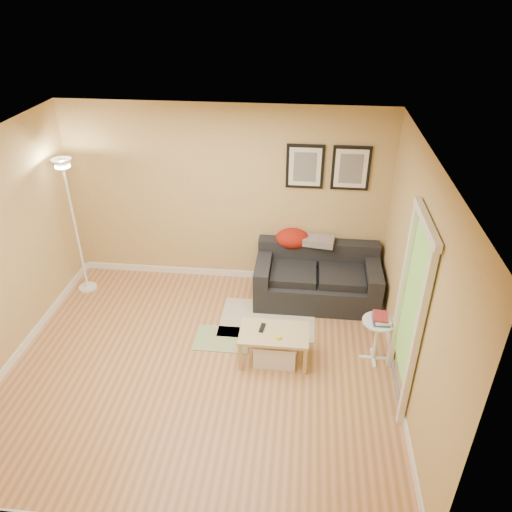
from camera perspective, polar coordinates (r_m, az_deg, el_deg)
name	(u,v)px	position (r m, az deg, el deg)	size (l,w,h in m)	color
floor	(202,366)	(5.95, -6.31, -12.65)	(4.50, 4.50, 0.00)	tan
ceiling	(186,153)	(4.60, -8.15, 11.79)	(4.50, 4.50, 0.00)	white
wall_back	(226,197)	(6.89, -3.54, 6.86)	(4.50, 4.50, 0.00)	tan
wall_front	(133,426)	(3.70, -14.10, -18.71)	(4.50, 4.50, 0.00)	tan
wall_right	(415,286)	(5.17, 18.05, -3.37)	(4.00, 4.00, 0.00)	tan
baseboard_back	(228,273)	(7.47, -3.26, -1.99)	(4.50, 0.02, 0.10)	white
baseboard_left	(21,349)	(6.71, -25.70, -9.77)	(0.02, 4.00, 0.10)	white
baseboard_right	(396,378)	(5.93, 16.01, -13.49)	(0.02, 4.00, 0.10)	white
sofa	(317,276)	(6.83, 7.15, -2.38)	(1.70, 0.90, 0.75)	black
red_throw	(293,239)	(6.92, 4.28, 2.04)	(0.48, 0.36, 0.28)	#A7250F
plaid_throw	(319,241)	(6.87, 7.32, 1.76)	(0.42, 0.26, 0.10)	tan
framed_print_left	(305,166)	(6.59, 5.73, 10.34)	(0.50, 0.04, 0.60)	black
framed_print_right	(351,168)	(6.62, 11.01, 10.01)	(0.50, 0.04, 0.60)	black
area_rug	(268,319)	(6.60, 1.38, -7.37)	(1.25, 0.85, 0.01)	beige
green_runner	(223,339)	(6.30, -3.92, -9.60)	(0.70, 0.50, 0.01)	#668C4C
coffee_table	(274,346)	(5.88, 2.09, -10.39)	(0.81, 0.49, 0.40)	tan
remote_control	(262,328)	(5.80, 0.73, -8.36)	(0.05, 0.16, 0.02)	black
tape_roll	(278,337)	(5.66, 2.62, -9.44)	(0.07, 0.07, 0.03)	yellow
storage_bin	(275,350)	(5.90, 2.25, -10.89)	(0.51, 0.37, 0.31)	white
side_table	(376,340)	(5.99, 13.78, -9.51)	(0.38, 0.38, 0.57)	white
book_stack	(381,318)	(5.80, 14.34, -7.03)	(0.18, 0.25, 0.08)	#2C4586
floor_lamp	(76,232)	(7.16, -20.22, 2.69)	(0.26, 0.26, 1.98)	white
doorway	(408,317)	(5.19, 17.30, -6.79)	(0.12, 1.01, 2.13)	white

